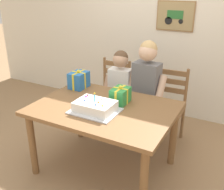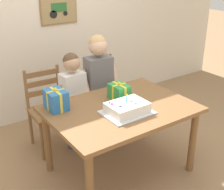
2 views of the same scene
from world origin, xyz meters
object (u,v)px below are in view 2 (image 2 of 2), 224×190
gift_box_beside_cake (56,100)px  child_younger (73,92)px  chair_left (49,109)px  gift_box_red_large (119,92)px  dining_table (120,116)px  chair_right (105,94)px  birthday_cake (127,108)px  child_older (99,78)px

gift_box_beside_cake → child_younger: 0.51m
chair_left → gift_box_red_large: bearing=-55.1°
dining_table → gift_box_red_large: (0.10, 0.16, 0.17)m
gift_box_red_large → chair_right: (0.28, 0.68, -0.34)m
birthday_cake → child_older: size_ratio=0.35×
child_younger → dining_table: bearing=-76.7°
chair_right → child_older: child_older is taller
gift_box_beside_cake → gift_box_red_large: bearing=-14.5°
dining_table → child_younger: (-0.16, 0.66, 0.05)m
gift_box_beside_cake → child_older: (0.69, 0.35, -0.04)m
gift_box_beside_cake → birthday_cake: bearing=-42.4°
child_younger → chair_right: bearing=18.4°
dining_table → child_younger: bearing=103.3°
dining_table → child_older: size_ratio=1.07×
birthday_cake → chair_right: (0.40, 0.97, -0.31)m
gift_box_beside_cake → chair_left: 0.64m
dining_table → gift_box_red_large: bearing=58.1°
child_older → chair_right: bearing=41.3°
child_younger → chair_left: bearing=141.3°
child_younger → child_older: bearing=-0.1°
gift_box_beside_cake → child_younger: size_ratio=0.20×
gift_box_beside_cake → chair_right: (0.89, 0.52, -0.35)m
birthday_cake → gift_box_beside_cake: (-0.49, 0.45, 0.04)m
birthday_cake → gift_box_beside_cake: bearing=137.6°
gift_box_red_large → child_younger: child_younger is taller
chair_right → gift_box_beside_cake: bearing=-149.6°
gift_box_beside_cake → dining_table: bearing=-31.5°
gift_box_beside_cake → child_older: 0.77m
gift_box_red_large → child_older: bearing=81.1°
dining_table → birthday_cake: birthday_cake is taller
chair_left → child_older: (0.55, -0.18, 0.31)m
birthday_cake → child_younger: bearing=99.6°
birthday_cake → chair_left: bearing=110.2°
dining_table → child_older: child_older is taller
gift_box_red_large → birthday_cake: bearing=-112.4°
chair_right → child_older: size_ratio=0.72×
birthday_cake → child_older: (0.20, 0.79, -0.00)m
gift_box_beside_cake → child_older: child_older is taller
child_older → gift_box_red_large: bearing=-98.9°
chair_right → birthday_cake: bearing=-112.4°
gift_box_beside_cake → chair_right: gift_box_beside_cake is taller
chair_left → chair_right: 0.76m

